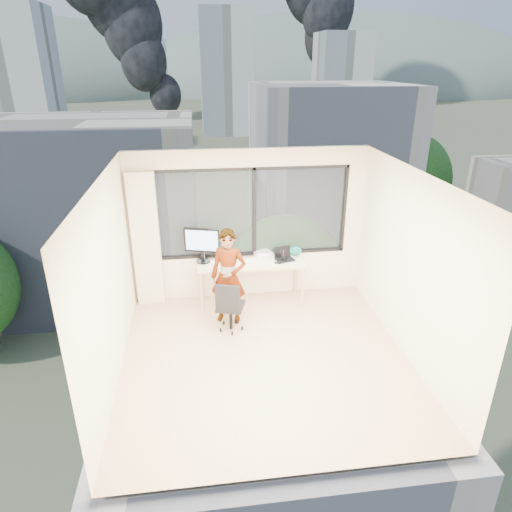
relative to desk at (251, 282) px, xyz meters
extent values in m
cube|color=#D3B889|center=(0.00, -1.66, -0.38)|extent=(4.00, 4.00, 0.01)
cube|color=white|center=(0.00, -1.66, 2.23)|extent=(4.00, 4.00, 0.01)
cube|color=beige|center=(0.00, -3.66, 0.93)|extent=(4.00, 0.01, 2.60)
cube|color=beige|center=(-2.00, -1.66, 0.93)|extent=(0.01, 4.00, 2.60)
cube|color=beige|center=(2.00, -1.66, 0.93)|extent=(0.01, 4.00, 2.60)
cube|color=#F6EAC0|center=(-1.72, 0.22, 0.77)|extent=(0.45, 0.14, 2.30)
cube|color=#D7B390|center=(0.00, 0.00, 0.00)|extent=(1.80, 0.60, 0.75)
imported|color=#2D2D33|center=(-0.42, -0.56, 0.40)|extent=(0.66, 0.54, 1.55)
cube|color=white|center=(0.25, 0.26, 0.41)|extent=(0.35, 0.33, 0.07)
cube|color=black|center=(0.44, -0.10, 0.38)|extent=(0.12, 0.09, 0.01)
cylinder|color=black|center=(0.56, -0.01, 0.43)|extent=(0.10, 0.10, 0.10)
ellipsoid|color=#0D4D53|center=(0.80, 0.18, 0.46)|extent=(0.25, 0.15, 0.18)
cube|color=#515B3D|center=(0.00, 118.34, -14.38)|extent=(400.00, 400.00, 0.04)
cube|color=beige|center=(-9.00, 28.34, -7.38)|extent=(16.00, 12.00, 14.00)
cube|color=white|center=(12.00, 36.34, -6.38)|extent=(14.00, 13.00, 16.00)
cube|color=silver|center=(-35.00, 93.34, -0.38)|extent=(14.00, 14.00, 28.00)
cube|color=silver|center=(8.00, 118.34, 0.62)|extent=(13.00, 13.00, 30.00)
cube|color=silver|center=(45.00, 138.34, -1.38)|extent=(15.00, 15.00, 26.00)
ellipsoid|color=slate|center=(-120.00, 318.34, -14.38)|extent=(288.00, 216.00, 90.00)
ellipsoid|color=slate|center=(100.00, 318.34, -14.38)|extent=(300.00, 220.00, 96.00)
camera|label=1|loc=(-0.83, -6.91, 3.50)|focal=31.66mm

